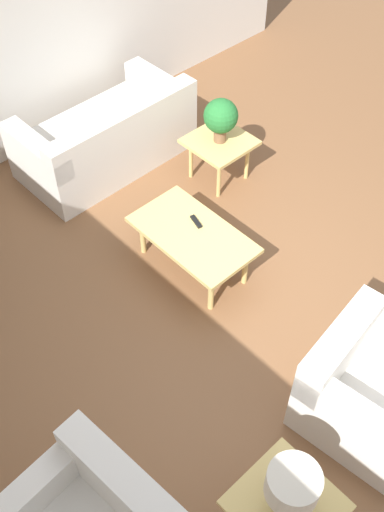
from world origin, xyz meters
name	(u,v)px	position (x,y,z in m)	size (l,w,h in m)	color
ground_plane	(241,294)	(0.00, 0.00, 0.00)	(14.00, 14.00, 0.00)	brown
wall_right	(19,22)	(3.06, 0.00, 1.35)	(0.12, 7.20, 2.70)	silver
sofa	(107,139)	(2.21, -0.27, 0.31)	(0.96, 1.80, 0.80)	silver
armchair	(369,392)	(-1.40, 0.17, 0.32)	(1.00, 0.98, 0.82)	silver
coffee_table	(193,237)	(0.52, 0.09, 0.39)	(1.10, 0.62, 0.44)	tan
side_table_plant	(220,145)	(1.24, -0.94, 0.41)	(0.60, 0.60, 0.48)	tan
side_table_lamp	(285,507)	(-1.53, 1.24, 0.41)	(0.60, 0.60, 0.48)	tan
potted_plant	(221,117)	(1.24, -0.94, 0.75)	(0.34, 0.34, 0.46)	brown
table_lamp	(292,487)	(-1.53, 1.24, 0.74)	(0.32, 0.32, 0.41)	#333333
remote_control	(196,222)	(0.60, -0.02, 0.45)	(0.16, 0.08, 0.02)	black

